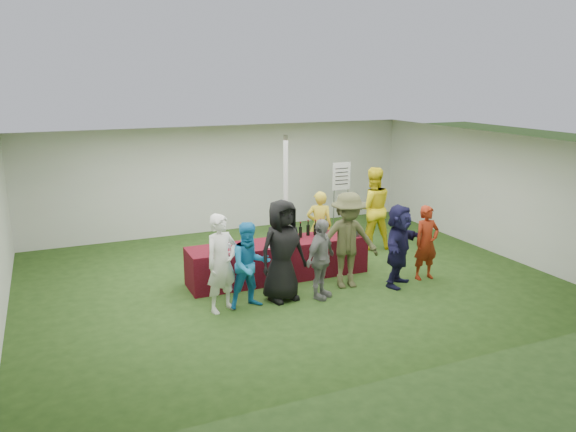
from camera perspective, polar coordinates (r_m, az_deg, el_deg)
name	(u,v)px	position (r m, az deg, el deg)	size (l,w,h in m)	color
ground	(286,279)	(11.16, -0.16, -6.41)	(60.00, 60.00, 0.00)	#284719
tent	(286,198)	(12.03, -0.23, 1.81)	(10.00, 10.00, 10.00)	white
serving_table	(279,260)	(11.09, -0.95, -4.49)	(3.60, 0.80, 0.75)	maroon
wine_bottles	(305,231)	(11.31, 1.73, -1.49)	(0.75, 0.14, 0.32)	black
wine_glasses	(238,245)	(10.42, -5.15, -2.97)	(1.15, 0.11, 0.16)	silver
water_bottle	(276,236)	(11.01, -1.23, -2.02)	(0.07, 0.07, 0.23)	silver
bar_towel	(350,232)	(11.70, 6.29, -1.58)	(0.25, 0.18, 0.03)	white
dump_bucket	(355,231)	(11.44, 6.81, -1.57)	(0.23, 0.23, 0.18)	slate
wine_list_sign	(341,181)	(14.23, 5.44, 3.52)	(0.50, 0.03, 1.80)	slate
staff_pourer	(319,226)	(12.10, 3.20, -1.00)	(0.56, 0.36, 1.52)	gold
staff_back	(372,208)	(13.01, 8.54, 0.79)	(0.92, 0.72, 1.90)	yellow
customer_0	(222,263)	(9.50, -6.76, -4.79)	(0.62, 0.41, 1.70)	white
customer_1	(250,265)	(9.63, -3.88, -5.02)	(0.74, 0.57, 1.52)	#1B7BBC
customer_2	(282,250)	(9.89, -0.59, -3.52)	(0.90, 0.58, 1.83)	black
customer_3	(321,259)	(10.02, 3.34, -4.40)	(0.86, 0.36, 1.47)	gray
customer_4	(348,240)	(10.54, 6.10, -2.48)	(1.18, 0.68, 1.83)	#4B4C2A
customer_5	(399,245)	(10.80, 11.19, -2.94)	(1.47, 0.47, 1.59)	#18163B
customer_6	(426,243)	(11.29, 13.88, -2.65)	(0.54, 0.35, 1.47)	maroon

